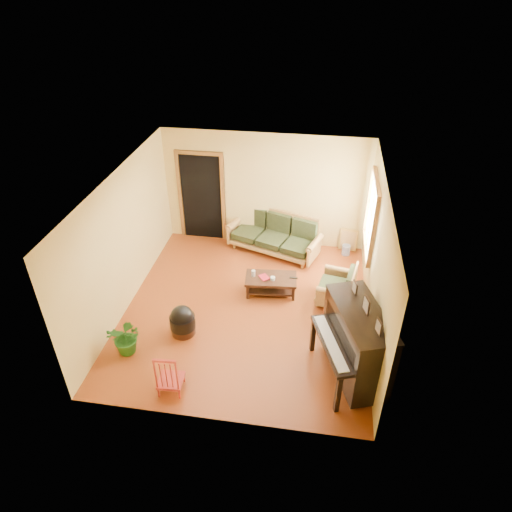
% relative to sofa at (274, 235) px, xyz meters
% --- Properties ---
extents(floor, '(5.00, 5.00, 0.00)m').
position_rel_sofa_xyz_m(floor, '(-0.26, -2.09, -0.44)').
color(floor, '#66260D').
rests_on(floor, ground).
extents(doorway, '(1.08, 0.16, 2.05)m').
position_rel_sofa_xyz_m(doorway, '(-1.71, 0.39, 0.59)').
color(doorway, black).
rests_on(doorway, floor).
extents(window, '(0.12, 1.36, 1.46)m').
position_rel_sofa_xyz_m(window, '(1.95, -0.79, 1.06)').
color(window, white).
rests_on(window, right_wall).
extents(sofa, '(2.21, 1.48, 0.87)m').
position_rel_sofa_xyz_m(sofa, '(0.00, 0.00, 0.00)').
color(sofa, olive).
rests_on(sofa, floor).
extents(coffee_table, '(1.04, 0.63, 0.36)m').
position_rel_sofa_xyz_m(coffee_table, '(0.14, -1.50, -0.26)').
color(coffee_table, black).
rests_on(coffee_table, floor).
extents(armchair, '(0.89, 0.92, 0.79)m').
position_rel_sofa_xyz_m(armchair, '(1.39, -1.56, -0.04)').
color(armchair, olive).
rests_on(armchair, floor).
extents(piano, '(1.31, 1.68, 1.30)m').
position_rel_sofa_xyz_m(piano, '(1.70, -3.40, 0.21)').
color(piano, black).
rests_on(piano, floor).
extents(footstool, '(0.58, 0.58, 0.43)m').
position_rel_sofa_xyz_m(footstool, '(-1.25, -2.90, -0.22)').
color(footstool, black).
rests_on(footstool, floor).
extents(red_chair, '(0.40, 0.43, 0.80)m').
position_rel_sofa_xyz_m(red_chair, '(-1.06, -4.15, -0.04)').
color(red_chair, maroon).
rests_on(red_chair, floor).
extents(leaning_frame, '(0.41, 0.15, 0.53)m').
position_rel_sofa_xyz_m(leaning_frame, '(1.66, 0.32, -0.17)').
color(leaning_frame, gold).
rests_on(leaning_frame, floor).
extents(ceramic_crock, '(0.20, 0.20, 0.23)m').
position_rel_sofa_xyz_m(ceramic_crock, '(1.63, 0.12, -0.32)').
color(ceramic_crock, '#33499A').
rests_on(ceramic_crock, floor).
extents(potted_plant, '(0.63, 0.56, 0.64)m').
position_rel_sofa_xyz_m(potted_plant, '(-2.02, -3.49, -0.12)').
color(potted_plant, '#245E1A').
rests_on(potted_plant, floor).
extents(book, '(0.25, 0.26, 0.02)m').
position_rel_sofa_xyz_m(book, '(-0.05, -1.58, -0.06)').
color(book, maroon).
rests_on(book, coffee_table).
extents(candle, '(0.09, 0.09, 0.13)m').
position_rel_sofa_xyz_m(candle, '(-0.21, -1.50, -0.01)').
color(candle, silver).
rests_on(candle, coffee_table).
extents(glass_jar, '(0.11, 0.11, 0.06)m').
position_rel_sofa_xyz_m(glass_jar, '(0.18, -1.57, -0.04)').
color(glass_jar, white).
rests_on(glass_jar, coffee_table).
extents(remote, '(0.16, 0.05, 0.02)m').
position_rel_sofa_xyz_m(remote, '(0.58, -1.45, -0.07)').
color(remote, black).
rests_on(remote, coffee_table).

